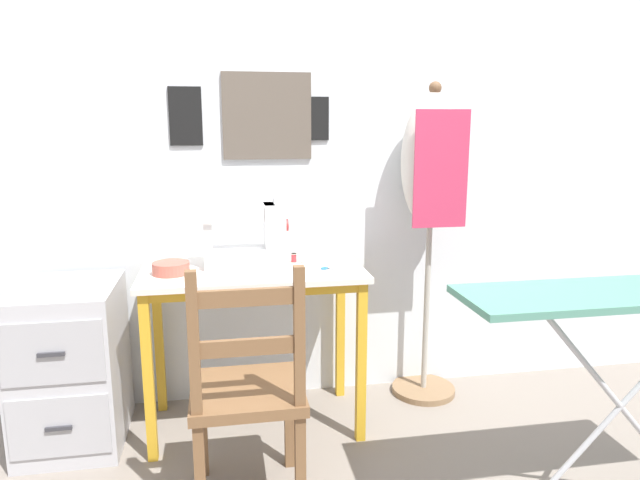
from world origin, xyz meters
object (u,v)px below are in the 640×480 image
(scissors, at_px, (330,270))
(thread_spool_near_machine, at_px, (294,258))
(filing_cabinet, at_px, (71,365))
(ironing_board, at_px, (633,303))
(sewing_machine, at_px, (249,237))
(dress_form, at_px, (432,179))
(fabric_bowl, at_px, (171,268))
(thread_spool_mid_table, at_px, (305,259))
(wooden_chair, at_px, (247,393))

(scissors, relative_size, thread_spool_near_machine, 2.87)
(filing_cabinet, bearing_deg, ironing_board, -22.30)
(sewing_machine, relative_size, dress_form, 0.24)
(fabric_bowl, distance_m, dress_form, 1.27)
(sewing_machine, xyz_separation_m, thread_spool_mid_table, (0.25, -0.00, -0.11))
(wooden_chair, distance_m, dress_form, 1.35)
(thread_spool_near_machine, bearing_deg, dress_form, 7.69)
(thread_spool_mid_table, bearing_deg, wooden_chair, -116.59)
(thread_spool_near_machine, xyz_separation_m, dress_form, (0.68, 0.09, 0.34))
(thread_spool_near_machine, height_order, dress_form, dress_form)
(sewing_machine, relative_size, filing_cabinet, 0.53)
(thread_spool_near_machine, height_order, ironing_board, ironing_board)
(fabric_bowl, relative_size, dress_form, 0.10)
(scissors, xyz_separation_m, thread_spool_mid_table, (-0.09, 0.15, 0.02))
(thread_spool_mid_table, bearing_deg, dress_form, 9.66)
(thread_spool_near_machine, distance_m, thread_spool_mid_table, 0.05)
(sewing_machine, relative_size, thread_spool_mid_table, 9.04)
(sewing_machine, height_order, fabric_bowl, sewing_machine)
(sewing_machine, height_order, thread_spool_near_machine, sewing_machine)
(dress_form, distance_m, ironing_board, 1.09)
(sewing_machine, relative_size, thread_spool_near_machine, 8.66)
(wooden_chair, bearing_deg, sewing_machine, 85.17)
(scissors, distance_m, filing_cabinet, 1.18)
(fabric_bowl, bearing_deg, wooden_chair, -60.69)
(scissors, distance_m, ironing_board, 1.15)
(filing_cabinet, bearing_deg, wooden_chair, -37.03)
(sewing_machine, distance_m, filing_cabinet, 0.93)
(sewing_machine, xyz_separation_m, ironing_board, (1.22, -0.87, -0.10))
(thread_spool_near_machine, bearing_deg, sewing_machine, -176.26)
(scissors, bearing_deg, sewing_machine, 156.31)
(sewing_machine, xyz_separation_m, fabric_bowl, (-0.34, -0.09, -0.10))
(sewing_machine, relative_size, fabric_bowl, 2.39)
(thread_spool_mid_table, xyz_separation_m, filing_cabinet, (-1.02, -0.05, -0.41))
(fabric_bowl, distance_m, wooden_chair, 0.67)
(filing_cabinet, bearing_deg, fabric_bowl, -5.04)
(scissors, height_order, ironing_board, ironing_board)
(thread_spool_mid_table, distance_m, dress_form, 0.72)
(sewing_machine, distance_m, scissors, 0.39)
(filing_cabinet, distance_m, ironing_board, 2.20)
(scissors, relative_size, dress_form, 0.08)
(filing_cabinet, height_order, dress_form, dress_form)
(thread_spool_near_machine, bearing_deg, ironing_board, -40.84)
(thread_spool_mid_table, bearing_deg, sewing_machine, 179.39)
(thread_spool_near_machine, distance_m, wooden_chair, 0.74)
(thread_spool_near_machine, bearing_deg, scissors, -49.44)
(fabric_bowl, height_order, filing_cabinet, fabric_bowl)
(thread_spool_mid_table, bearing_deg, thread_spool_near_machine, 162.11)
(dress_form, bearing_deg, thread_spool_near_machine, -172.31)
(thread_spool_near_machine, distance_m, filing_cabinet, 1.06)
(thread_spool_mid_table, relative_size, wooden_chair, 0.04)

